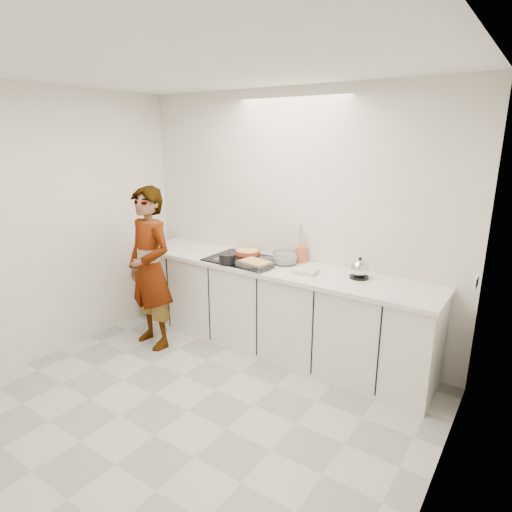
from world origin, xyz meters
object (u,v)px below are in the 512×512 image
Objects in this scene: baking_dish at (255,264)px; hob at (244,259)px; saucepan at (227,258)px; tart_dish at (248,252)px; cook at (150,269)px; kettle at (359,269)px; mixing_bowl at (285,258)px; utensil_crock at (301,254)px.

hob is at bearing 147.07° from baking_dish.
hob is 3.88× the size of saucepan.
tart_dish is 0.21× the size of cook.
cook is (-1.95, -0.71, -0.16)m from kettle.
baking_dish is 1.04× the size of mixing_bowl.
tart_dish is 1.03m from cook.
cook is (-0.71, -0.39, -0.13)m from saucepan.
mixing_bowl reaches higher than baking_dish.
mixing_bowl is 0.18m from utensil_crock.
baking_dish is at bearing -116.22° from mixing_bowl.
hob is 0.59m from utensil_crock.
saucepan reaches higher than hob.
hob is 0.44m from mixing_bowl.
saucepan is 0.94× the size of kettle.
hob is 0.32m from baking_dish.
mixing_bowl is 1.67× the size of kettle.
cook is at bearing -159.85° from kettle.
mixing_bowl is 0.78m from kettle.
saucepan is at bearing -165.17° from kettle.
mixing_bowl is at bearing -126.19° from utensil_crock.
tart_dish is at bearing 134.12° from baking_dish.
kettle reaches higher than hob.
cook is at bearing -157.23° from baking_dish.
hob is 0.19m from tart_dish.
tart_dish is 1.27m from kettle.
kettle is (1.27, -0.05, 0.05)m from tart_dish.
mixing_bowl is 0.20× the size of cook.
saucepan is 0.31m from baking_dish.
baking_dish is 1.11m from cook.
kettle reaches higher than utensil_crock.
kettle is at bearing 28.95° from cook.
saucepan reaches higher than mixing_bowl.
utensil_crock reaches higher than tart_dish.
kettle is at bearing -2.40° from tart_dish.
utensil_crock is at bearing 53.81° from mixing_bowl.
saucepan is at bearing -101.73° from hob.
baking_dish is 0.34m from mixing_bowl.
utensil_crock reaches higher than baking_dish.
kettle is at bearing -1.28° from mixing_bowl.
cook is at bearing -145.44° from utensil_crock.
mixing_bowl is at bearing 40.96° from cook.
hob is at bearing -174.34° from kettle.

